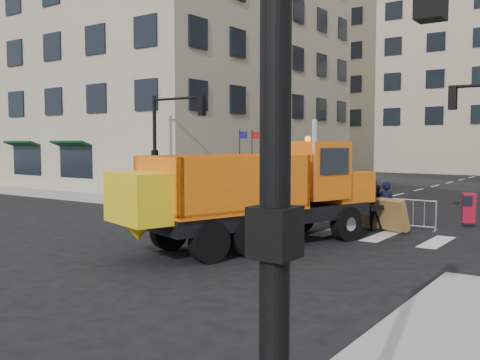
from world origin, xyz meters
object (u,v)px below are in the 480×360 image
Objects in this scene: worker at (188,187)px; cop_c at (340,203)px; cop_b at (374,207)px; plow_truck at (256,190)px; newspaper_box at (469,208)px; cop_a at (386,205)px.

cop_c is at bearing -44.08° from worker.
worker reaches higher than cop_b.
plow_truck is at bearing 57.86° from cop_b.
cop_c is 4.73m from newspaper_box.
plow_truck is 8.91m from newspaper_box.
newspaper_box is at bearing -31.07° from worker.
cop_c is at bearing 14.64° from plow_truck.
worker reaches higher than cop_c.
cop_a is at bearing 152.55° from cop_c.
newspaper_box is at bearing -142.83° from cop_b.
cop_a reaches higher than newspaper_box.
cop_c is 8.44m from worker.
plow_truck reaches higher than cop_a.
plow_truck is 5.76m from cop_a.
cop_c is at bearing 4.62° from cop_a.
newspaper_box is at bearing -177.22° from cop_c.
worker is (-10.18, 0.95, 0.09)m from cop_a.
newspaper_box is (4.09, 2.38, -0.12)m from cop_c.
plow_truck reaches higher than newspaper_box.
cop_b is 10.03m from worker.
cop_b is 1.00× the size of cop_c.
cop_a is 1.05× the size of cop_c.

